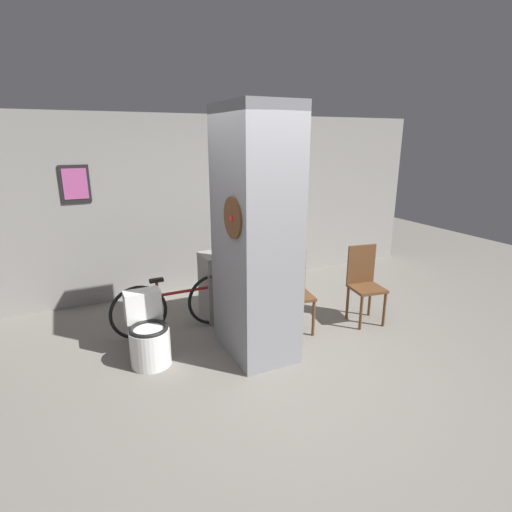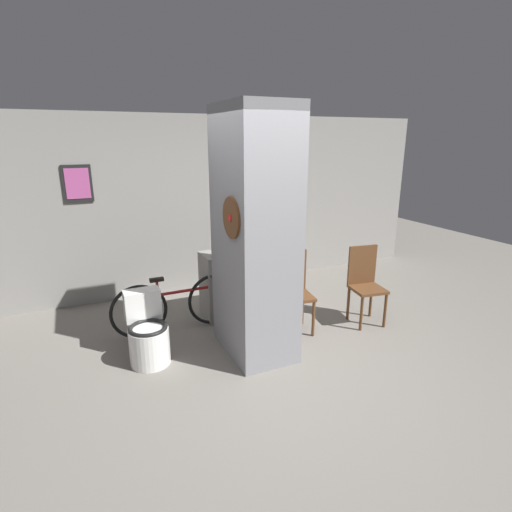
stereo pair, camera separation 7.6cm
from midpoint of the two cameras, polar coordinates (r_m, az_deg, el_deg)
ground_plane at (r=4.25m, az=3.37°, el=-15.84°), size 14.00×14.00×0.00m
wall_back at (r=6.11m, az=-8.15°, el=7.26°), size 8.00×0.09×2.60m
pillar_center at (r=4.12m, az=0.32°, el=2.89°), size 0.67×0.96×2.60m
counter_shelf at (r=5.37m, az=-0.23°, el=-3.52°), size 1.34×0.44×0.86m
toilet at (r=4.39m, az=-14.74°, el=-10.76°), size 0.41×0.57×0.72m
chair_near_pillar at (r=4.84m, az=5.84°, el=-4.62°), size 0.43×0.43×0.98m
chair_by_doorway at (r=5.22m, az=15.72°, el=-3.54°), size 0.44×0.44×0.98m
bicycle at (r=4.93m, az=-10.65°, el=-6.78°), size 1.58×0.42×0.71m
bottle_tall at (r=5.30m, az=1.45°, el=2.32°), size 0.08×0.08×0.29m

